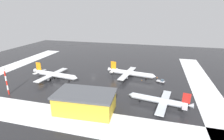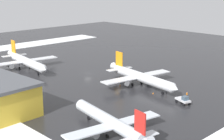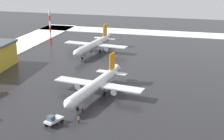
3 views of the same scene
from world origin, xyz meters
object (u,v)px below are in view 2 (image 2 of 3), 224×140
object	(u,v)px
ground_crew_by_nose_gear	(187,95)
traffic_cone_near_nose	(153,93)
airplane_distant_tail	(109,121)
airplane_parked_portside	(141,77)
traffic_cone_mid_line	(138,76)
pushback_tug	(184,100)
traffic_cone_wingtip_side	(120,85)
airplane_far_rear	(26,61)
ground_crew_beside_wing	(166,91)

from	to	relation	value
ground_crew_by_nose_gear	traffic_cone_near_nose	distance (m)	10.10
airplane_distant_tail	ground_crew_by_nose_gear	size ratio (longest dim) A/B	16.93
airplane_parked_portside	traffic_cone_mid_line	world-z (taller)	airplane_parked_portside
traffic_cone_mid_line	pushback_tug	bearing A→B (deg)	-23.65
airplane_parked_portside	pushback_tug	bearing A→B (deg)	-3.13
airplane_parked_portside	traffic_cone_near_nose	world-z (taller)	airplane_parked_portside
airplane_parked_portside	traffic_cone_wingtip_side	bearing A→B (deg)	-128.66
airplane_distant_tail	traffic_cone_wingtip_side	xyz separation A→B (m)	(-23.39, 27.26, -2.57)
airplane_parked_portside	airplane_far_rear	world-z (taller)	airplane_far_rear
airplane_distant_tail	ground_crew_by_nose_gear	distance (m)	33.16
traffic_cone_near_nose	traffic_cone_mid_line	world-z (taller)	same
airplane_parked_portside	traffic_cone_wingtip_side	size ratio (longest dim) A/B	58.09
pushback_tug	traffic_cone_near_nose	world-z (taller)	pushback_tug
traffic_cone_mid_line	traffic_cone_near_nose	bearing A→B (deg)	-34.76
airplane_far_rear	airplane_distant_tail	bearing A→B (deg)	-7.52
airplane_parked_portside	traffic_cone_near_nose	size ratio (longest dim) A/B	58.09
airplane_distant_tail	ground_crew_beside_wing	bearing A→B (deg)	-65.89
pushback_tug	airplane_parked_portside	bearing A→B (deg)	-173.80
traffic_cone_mid_line	traffic_cone_wingtip_side	xyz separation A→B (m)	(3.36, -12.53, 0.00)
airplane_parked_portside	traffic_cone_mid_line	xyz separation A→B (m)	(-8.29, 8.00, -2.87)
airplane_parked_portside	airplane_far_rear	xyz separation A→B (m)	(-45.41, -14.99, 0.09)
ground_crew_beside_wing	traffic_cone_mid_line	size ratio (longest dim) A/B	3.11
airplane_distant_tail	traffic_cone_near_nose	size ratio (longest dim) A/B	52.63
traffic_cone_mid_line	ground_crew_by_nose_gear	bearing A→B (deg)	-15.04
pushback_tug	traffic_cone_near_nose	xyz separation A→B (m)	(-11.52, 0.95, -1.01)
pushback_tug	traffic_cone_mid_line	world-z (taller)	pushback_tug
traffic_cone_wingtip_side	traffic_cone_mid_line	bearing A→B (deg)	105.02
ground_crew_beside_wing	traffic_cone_mid_line	bearing A→B (deg)	99.57
pushback_tug	ground_crew_by_nose_gear	world-z (taller)	pushback_tug
airplane_distant_tail	traffic_cone_wingtip_side	size ratio (longest dim) A/B	52.63
ground_crew_beside_wing	airplane_distant_tail	bearing A→B (deg)	-132.67
airplane_far_rear	traffic_cone_near_nose	xyz separation A→B (m)	(53.10, 11.90, -2.96)
ground_crew_by_nose_gear	traffic_cone_near_nose	xyz separation A→B (m)	(-9.09, -4.36, -0.70)
traffic_cone_mid_line	traffic_cone_wingtip_side	distance (m)	12.97
pushback_tug	traffic_cone_wingtip_side	distance (m)	24.16
airplane_distant_tail	traffic_cone_mid_line	world-z (taller)	airplane_distant_tail
traffic_cone_near_nose	traffic_cone_wingtip_side	world-z (taller)	same
ground_crew_beside_wing	traffic_cone_near_nose	bearing A→B (deg)	172.17
traffic_cone_near_nose	pushback_tug	bearing A→B (deg)	-4.72
airplane_parked_portside	ground_crew_by_nose_gear	xyz separation A→B (m)	(16.78, 1.27, -2.17)
airplane_distant_tail	ground_crew_by_nose_gear	bearing A→B (deg)	-77.36
airplane_parked_portside	ground_crew_beside_wing	world-z (taller)	airplane_parked_portside
pushback_tug	traffic_cone_mid_line	distance (m)	30.04
airplane_parked_portside	pushback_tug	distance (m)	19.71
airplane_parked_portside	traffic_cone_near_nose	bearing A→B (deg)	-13.15
airplane_parked_portside	traffic_cone_mid_line	bearing A→B (deg)	144.78
pushback_tug	ground_crew_beside_wing	distance (m)	9.75
pushback_tug	traffic_cone_mid_line	xyz separation A→B (m)	(-27.50, 12.04, -1.01)
traffic_cone_wingtip_side	traffic_cone_near_nose	bearing A→B (deg)	6.50
pushback_tug	ground_crew_by_nose_gear	distance (m)	5.85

